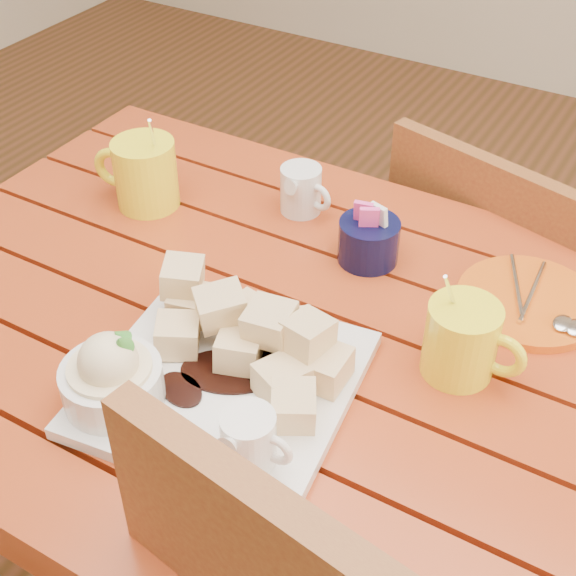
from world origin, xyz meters
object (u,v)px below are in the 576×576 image
Objects in this scene: coffee_mug_right at (463,340)px; chair_far at (499,316)px; coffee_mug_left at (144,172)px; orange_saucer at (530,302)px; dessert_plate at (204,369)px; table at (299,395)px.

coffee_mug_right is 0.18× the size of chair_far.
coffee_mug_left is 0.60m from orange_saucer.
coffee_mug_left is at bearing 137.51° from dessert_plate.
coffee_mug_left is at bearing -174.30° from orange_saucer.
chair_far is at bearing 25.46° from coffee_mug_left.
orange_saucer is (0.28, 0.34, -0.03)m from dessert_plate.
coffee_mug_right is at bearing 111.60° from chair_far.
orange_saucer is (0.59, 0.06, -0.05)m from coffee_mug_left.
table is at bearing 89.39° from chair_far.
coffee_mug_right is at bearing 36.74° from dessert_plate.
chair_far is (-0.09, 0.30, -0.29)m from orange_saucer.
coffee_mug_right is at bearing -103.08° from orange_saucer.
chair_far is at bearing 98.19° from coffee_mug_right.
orange_saucer is at bearing 121.94° from chair_far.
coffee_mug_left is (-0.36, 0.15, 0.16)m from table.
dessert_plate reaches higher than chair_far.
coffee_mug_right is 0.58m from chair_far.
dessert_plate is at bearing -109.46° from table.
coffee_mug_left reaches higher than coffee_mug_right.
dessert_plate is at bearing -129.31° from orange_saucer.
coffee_mug_left is at bearing 157.82° from table.
dessert_plate reaches higher than table.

